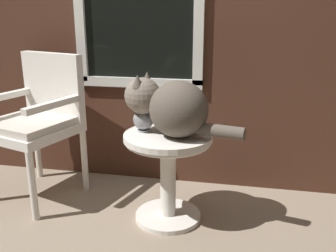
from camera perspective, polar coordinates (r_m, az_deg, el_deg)
The scene contains 6 objects.
ground_plane at distance 2.42m, azimuth -6.88°, elevation -14.40°, with size 6.00×6.00×0.00m, color gray.
back_wall at distance 2.74m, azimuth -3.16°, elevation 17.90°, with size 4.00×0.07×2.60m.
wicker_side_table at distance 2.29m, azimuth 0.00°, elevation -5.35°, with size 0.53×0.53×0.56m.
wicker_chair at distance 2.73m, azimuth -18.91°, elevation 1.41°, with size 0.65×0.65×0.98m.
cat at distance 2.16m, azimuth 0.57°, elevation 2.93°, with size 0.71×0.39×0.35m.
pewter_vase_with_ivy at distance 2.27m, azimuth -3.73°, elevation 1.44°, with size 0.12×0.12×0.29m.
Camera 1 is at (0.68, -1.95, 1.25)m, focal length 40.60 mm.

